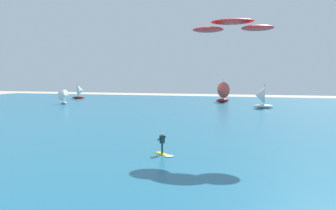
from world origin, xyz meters
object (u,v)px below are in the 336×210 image
at_px(sailboat_heeled_over, 261,97).
at_px(sailboat_far_right, 64,97).
at_px(kitesurfer, 164,147).
at_px(sailboat_mid_right, 221,92).
at_px(kite, 232,26).
at_px(sailboat_outermost, 80,92).

bearing_deg(sailboat_heeled_over, sailboat_far_right, -177.39).
relative_size(kitesurfer, sailboat_far_right, 0.52).
bearing_deg(sailboat_heeled_over, sailboat_mid_right, 124.93).
xyz_separation_m(kite, sailboat_heeled_over, (2.40, 35.92, -8.11)).
distance_m(sailboat_mid_right, sailboat_outermost, 39.07).
xyz_separation_m(sailboat_mid_right, sailboat_outermost, (-39.01, 2.20, -0.55)).
bearing_deg(kite, sailboat_heeled_over, 86.17).
distance_m(kitesurfer, kite, 11.67).
distance_m(sailboat_mid_right, sailboat_far_right, 35.95).
xyz_separation_m(kite, sailboat_far_right, (-39.36, 34.02, -8.58)).
relative_size(sailboat_heeled_over, sailboat_outermost, 1.12).
xyz_separation_m(kitesurfer, sailboat_outermost, (-40.98, 55.73, 1.29)).
relative_size(kite, sailboat_heeled_over, 1.48).
distance_m(kitesurfer, sailboat_outermost, 69.19).
height_order(kitesurfer, sailboat_outermost, sailboat_outermost).
distance_m(kitesurfer, sailboat_heeled_over, 41.26).
relative_size(sailboat_far_right, sailboat_outermost, 0.87).
distance_m(kitesurfer, sailboat_far_right, 52.02).
bearing_deg(sailboat_far_right, sailboat_heeled_over, 2.61).
bearing_deg(sailboat_outermost, sailboat_heeled_over, -17.46).
height_order(sailboat_heeled_over, sailboat_far_right, sailboat_heeled_over).
bearing_deg(sailboat_mid_right, sailboat_far_right, -155.66).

